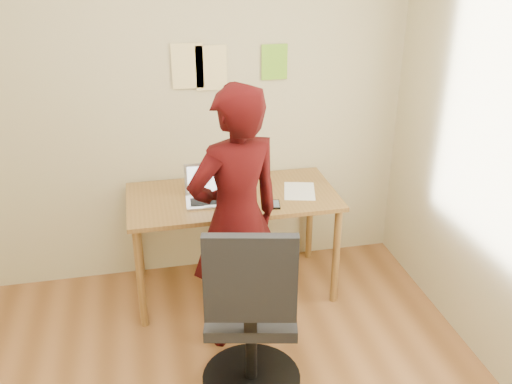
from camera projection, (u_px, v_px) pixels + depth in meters
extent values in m
cube|color=#C5BA8F|center=(157.00, 95.00, 3.83)|extent=(3.50, 0.04, 2.70)
cube|color=brown|center=(233.00, 197.00, 3.83)|extent=(1.40, 0.70, 0.03)
cylinder|color=brown|center=(140.00, 279.00, 3.60)|extent=(0.05, 0.05, 0.71)
cylinder|color=brown|center=(336.00, 256.00, 3.84)|extent=(0.05, 0.05, 0.71)
cylinder|color=brown|center=(138.00, 234.00, 4.13)|extent=(0.05, 0.05, 0.71)
cylinder|color=brown|center=(310.00, 216.00, 4.38)|extent=(0.05, 0.05, 0.71)
cube|color=silver|center=(209.00, 202.00, 3.71)|extent=(0.31, 0.23, 0.01)
cube|color=black|center=(209.00, 201.00, 3.71)|extent=(0.25, 0.13, 0.00)
cube|color=silver|center=(207.00, 179.00, 3.79)|extent=(0.30, 0.08, 0.20)
cube|color=white|center=(207.00, 179.00, 3.79)|extent=(0.27, 0.06, 0.17)
cube|color=white|center=(299.00, 191.00, 3.88)|extent=(0.27, 0.34, 0.00)
cube|color=black|center=(275.00, 204.00, 3.68)|extent=(0.09, 0.14, 0.01)
cube|color=#3F4C59|center=(275.00, 204.00, 3.68)|extent=(0.07, 0.11, 0.00)
cube|color=#FFE498|center=(188.00, 66.00, 3.76)|extent=(0.21, 0.00, 0.30)
cube|color=#FFE498|center=(211.00, 68.00, 3.80)|extent=(0.21, 0.00, 0.30)
cube|color=#79C22B|center=(274.00, 62.00, 3.88)|extent=(0.18, 0.00, 0.24)
cube|color=black|center=(251.00, 310.00, 3.07)|extent=(0.57, 0.57, 0.06)
cube|color=black|center=(250.00, 279.00, 2.72)|extent=(0.46, 0.15, 0.48)
cube|color=black|center=(251.00, 320.00, 2.83)|extent=(0.07, 0.06, 0.13)
cylinder|color=black|center=(251.00, 348.00, 3.18)|extent=(0.06, 0.06, 0.48)
cylinder|color=black|center=(251.00, 378.00, 3.28)|extent=(0.56, 0.56, 0.03)
imported|color=#320607|center=(236.00, 220.00, 3.32)|extent=(0.69, 0.56, 1.64)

